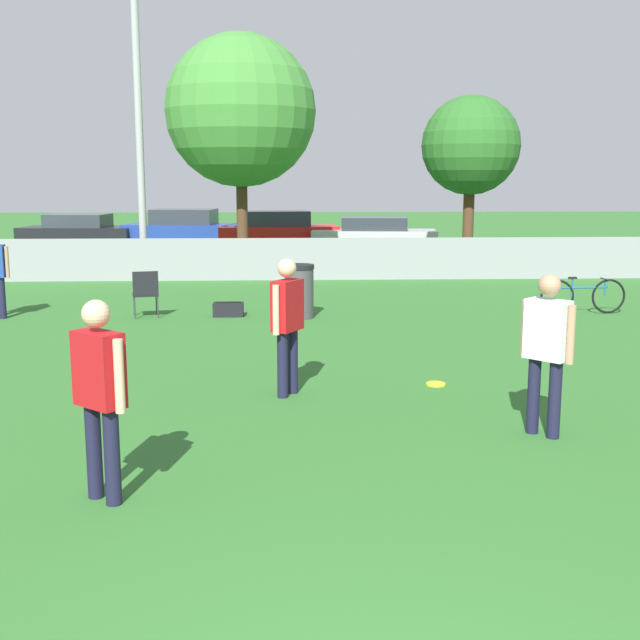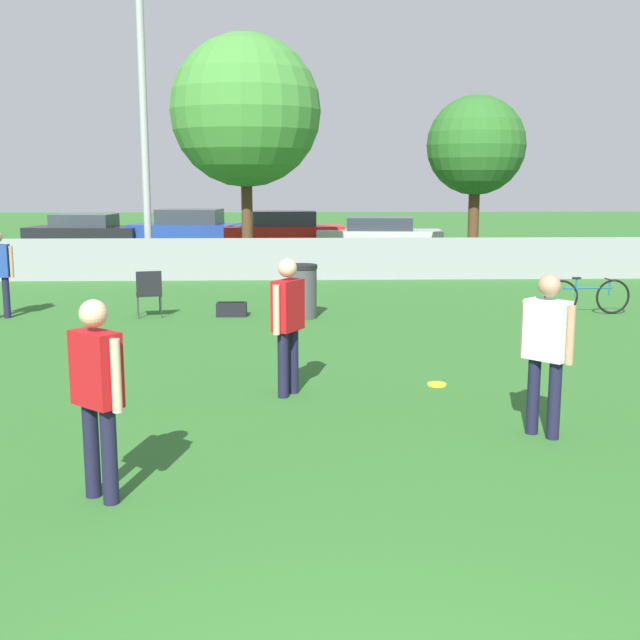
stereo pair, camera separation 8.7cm
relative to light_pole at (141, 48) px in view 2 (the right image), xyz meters
The scene contains 16 objects.
fence_backline 6.88m from the light_pole, 11.09° to the right, with size 25.70×0.07×1.21m.
light_pole is the anchor object (origin of this frame).
tree_near_pole 3.37m from the light_pole, 32.52° to the left, with size 4.26×4.26×6.63m.
tree_far_right 9.66m from the light_pole, 11.23° to the left, with size 2.85×2.85×4.99m.
player_defender_red 13.61m from the light_pole, 72.54° to the right, with size 0.41×0.52×1.69m.
player_thrower_red 16.24m from the light_pole, 81.55° to the right, with size 0.47×0.45×1.69m.
player_receiver_white 15.99m from the light_pole, 64.94° to the right, with size 0.46×0.47×1.69m.
frisbee_disc 14.30m from the light_pole, 63.94° to the right, with size 0.25×0.25×0.03m.
folding_chair_sideline 8.46m from the light_pole, 80.10° to the right, with size 0.57×0.57×0.90m.
bicycle_sideline 12.81m from the light_pole, 33.46° to the right, with size 1.73×0.44×0.73m.
trash_bin 9.43m from the light_pole, 58.38° to the right, with size 0.57×0.57×1.02m.
gear_bag_sideline 8.99m from the light_pole, 67.04° to the right, with size 0.58×0.32×0.29m.
parked_car_dark 10.89m from the light_pole, 114.16° to the left, with size 4.33×2.25×1.31m.
parked_car_blue 10.01m from the light_pole, 89.70° to the left, with size 4.56×2.34×1.49m.
parked_car_red 9.92m from the light_pole, 65.24° to the left, with size 4.47×2.17×1.46m.
parked_car_silver 11.04m from the light_pole, 44.13° to the left, with size 4.52×2.15×1.27m.
Camera 2 is at (-0.35, -2.84, 2.64)m, focal length 45.00 mm.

